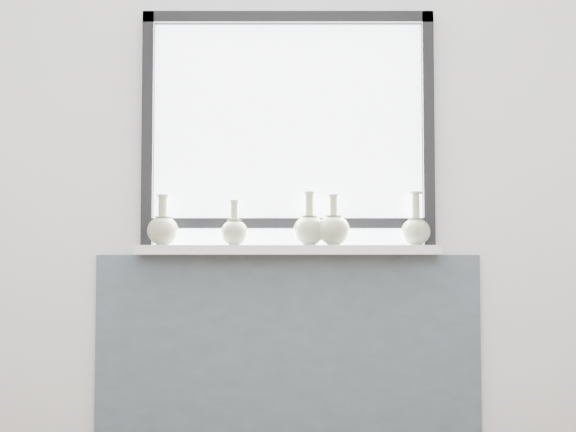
{
  "coord_description": "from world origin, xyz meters",
  "views": [
    {
      "loc": [
        0.0,
        -2.14,
        0.8
      ],
      "look_at": [
        0.0,
        1.55,
        1.02
      ],
      "focal_mm": 55.0,
      "sensor_mm": 36.0,
      "label": 1
    }
  ],
  "objects_px": {
    "vase_a": "(163,229)",
    "vase_e": "(416,229)",
    "windowsill": "(288,250)",
    "vase_b": "(234,231)",
    "vase_d": "(334,229)",
    "vase_c": "(309,228)"
  },
  "relations": [
    {
      "from": "vase_a",
      "to": "vase_e",
      "type": "distance_m",
      "value": 1.11
    },
    {
      "from": "windowsill",
      "to": "vase_d",
      "type": "distance_m",
      "value": 0.22
    },
    {
      "from": "vase_e",
      "to": "vase_b",
      "type": "bearing_deg",
      "value": -178.73
    },
    {
      "from": "vase_a",
      "to": "vase_c",
      "type": "relative_size",
      "value": 0.94
    },
    {
      "from": "vase_a",
      "to": "vase_e",
      "type": "height_order",
      "value": "vase_e"
    },
    {
      "from": "windowsill",
      "to": "vase_a",
      "type": "distance_m",
      "value": 0.55
    },
    {
      "from": "vase_c",
      "to": "vase_d",
      "type": "relative_size",
      "value": 1.06
    },
    {
      "from": "windowsill",
      "to": "vase_b",
      "type": "height_order",
      "value": "vase_b"
    },
    {
      "from": "vase_d",
      "to": "windowsill",
      "type": "bearing_deg",
      "value": 175.91
    },
    {
      "from": "vase_a",
      "to": "vase_b",
      "type": "height_order",
      "value": "vase_a"
    },
    {
      "from": "vase_e",
      "to": "vase_a",
      "type": "bearing_deg",
      "value": -178.9
    },
    {
      "from": "vase_a",
      "to": "vase_e",
      "type": "xyz_separation_m",
      "value": [
        1.11,
        0.02,
        -0.0
      ]
    },
    {
      "from": "vase_d",
      "to": "vase_c",
      "type": "bearing_deg",
      "value": 167.19
    },
    {
      "from": "windowsill",
      "to": "vase_b",
      "type": "bearing_deg",
      "value": -177.45
    },
    {
      "from": "windowsill",
      "to": "vase_d",
      "type": "xyz_separation_m",
      "value": [
        0.2,
        -0.01,
        0.09
      ]
    },
    {
      "from": "vase_a",
      "to": "vase_e",
      "type": "bearing_deg",
      "value": 1.1
    },
    {
      "from": "windowsill",
      "to": "vase_d",
      "type": "bearing_deg",
      "value": -4.09
    },
    {
      "from": "windowsill",
      "to": "vase_d",
      "type": "relative_size",
      "value": 5.93
    },
    {
      "from": "vase_a",
      "to": "vase_d",
      "type": "relative_size",
      "value": 1.0
    },
    {
      "from": "vase_b",
      "to": "vase_d",
      "type": "height_order",
      "value": "vase_d"
    },
    {
      "from": "vase_e",
      "to": "windowsill",
      "type": "bearing_deg",
      "value": -179.27
    },
    {
      "from": "vase_a",
      "to": "vase_d",
      "type": "xyz_separation_m",
      "value": [
        0.75,
        -0.0,
        0.0
      ]
    }
  ]
}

